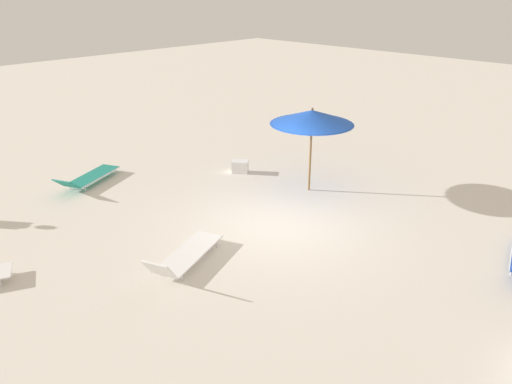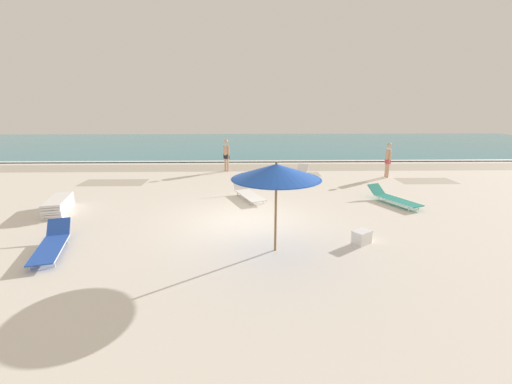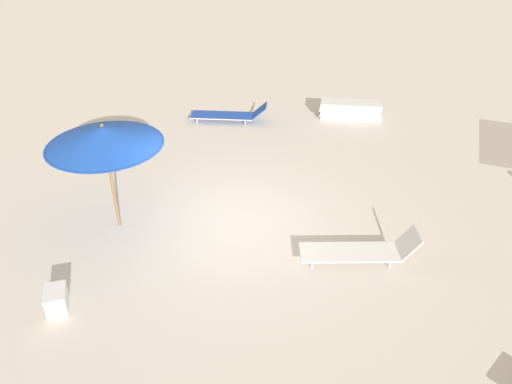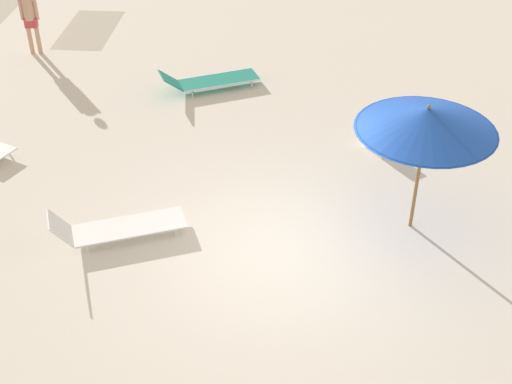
# 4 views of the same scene
# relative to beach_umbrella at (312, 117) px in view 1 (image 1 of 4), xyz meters

# --- Properties ---
(ground_plane) EXTENTS (60.00, 60.00, 0.16)m
(ground_plane) POSITION_rel_beach_umbrella_xyz_m (-0.83, 2.19, -2.17)
(ground_plane) COLOR silver
(beach_umbrella) EXTENTS (2.25, 2.25, 2.35)m
(beach_umbrella) POSITION_rel_beach_umbrella_xyz_m (0.00, 0.00, 0.00)
(beach_umbrella) COLOR olive
(beach_umbrella) RESTS_ON ground_plane
(sun_lounger_beside_umbrella) EXTENTS (1.49, 2.31, 0.53)m
(sun_lounger_beside_umbrella) POSITION_rel_beach_umbrella_xyz_m (4.83, 4.13, -1.88)
(sun_lounger_beside_umbrella) COLOR #1E8475
(sun_lounger_beside_umbrella) RESTS_ON ground_plane
(sun_lounger_near_water_left) EXTENTS (1.37, 2.28, 0.63)m
(sun_lounger_near_water_left) POSITION_rel_beach_umbrella_xyz_m (-0.71, 4.97, -1.87)
(sun_lounger_near_water_left) COLOR white
(sun_lounger_near_water_left) RESTS_ON ground_plane
(cooler_box) EXTENTS (0.61, 0.58, 0.37)m
(cooler_box) POSITION_rel_beach_umbrella_xyz_m (2.39, 0.38, -1.90)
(cooler_box) COLOR white
(cooler_box) RESTS_ON ground_plane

